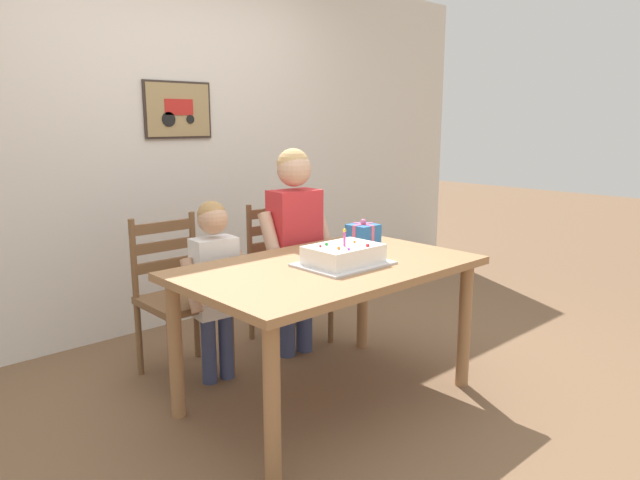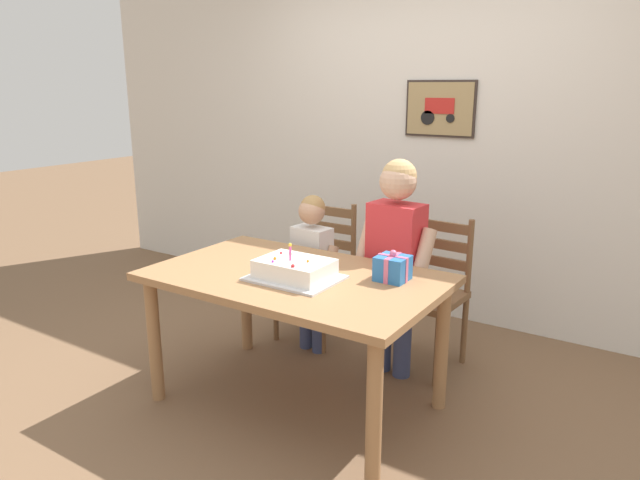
% 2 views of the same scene
% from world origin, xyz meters
% --- Properties ---
extents(ground_plane, '(20.00, 20.00, 0.00)m').
position_xyz_m(ground_plane, '(0.00, 0.00, 0.00)').
color(ground_plane, brown).
extents(back_wall, '(6.40, 0.11, 2.60)m').
position_xyz_m(back_wall, '(0.00, 1.67, 1.30)').
color(back_wall, silver).
rests_on(back_wall, ground).
extents(dining_table, '(1.50, 0.93, 0.74)m').
position_xyz_m(dining_table, '(0.00, 0.00, 0.65)').
color(dining_table, '#9E7047').
rests_on(dining_table, ground).
extents(birthday_cake, '(0.44, 0.34, 0.19)m').
position_xyz_m(birthday_cake, '(0.04, -0.07, 0.79)').
color(birthday_cake, silver).
rests_on(birthday_cake, dining_table).
extents(gift_box_red_large, '(0.16, 0.15, 0.16)m').
position_xyz_m(gift_box_red_large, '(0.46, 0.19, 0.80)').
color(gift_box_red_large, '#286BB7').
rests_on(gift_box_red_large, dining_table).
extents(chair_left, '(0.42, 0.42, 0.92)m').
position_xyz_m(chair_left, '(-0.40, 0.82, 0.47)').
color(chair_left, brown).
rests_on(chair_left, ground).
extents(chair_right, '(0.45, 0.45, 0.92)m').
position_xyz_m(chair_right, '(0.40, 0.82, 0.47)').
color(chair_right, brown).
rests_on(chair_right, ground).
extents(child_older, '(0.48, 0.28, 1.29)m').
position_xyz_m(child_older, '(0.28, 0.60, 0.79)').
color(child_older, '#38426B').
rests_on(child_older, ground).
extents(child_younger, '(0.39, 0.23, 1.03)m').
position_xyz_m(child_younger, '(-0.30, 0.60, 0.63)').
color(child_younger, '#38426B').
rests_on(child_younger, ground).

